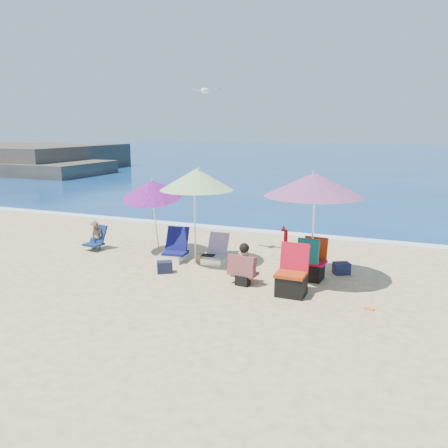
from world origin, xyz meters
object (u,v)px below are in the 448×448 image
at_px(umbrella_turquoise, 314,184).
at_px(umbrella_blue, 152,189).
at_px(person_center, 243,264).
at_px(chair_rainbow, 215,256).
at_px(umbrella_striped, 197,179).
at_px(camp_chair_right, 311,264).
at_px(chair_navy, 174,252).
at_px(person_left, 96,236).
at_px(furled_umbrella, 285,248).
at_px(seagull, 205,91).
at_px(camp_chair_left, 292,280).

height_order(umbrella_turquoise, umbrella_blue, umbrella_turquoise).
bearing_deg(person_center, chair_rainbow, 135.06).
distance_m(umbrella_striped, umbrella_blue, 1.57).
bearing_deg(umbrella_turquoise, camp_chair_right, 102.05).
height_order(chair_navy, person_left, person_left).
height_order(umbrella_striped, umbrella_blue, umbrella_striped).
height_order(furled_umbrella, camp_chair_right, furled_umbrella).
xyz_separation_m(umbrella_striped, person_center, (1.55, -0.97, -1.65)).
bearing_deg(camp_chair_right, umbrella_striped, 176.21).
height_order(umbrella_turquoise, person_left, umbrella_turquoise).
bearing_deg(camp_chair_right, person_left, 176.76).
xyz_separation_m(chair_rainbow, person_center, (1.15, -1.14, 0.24)).
height_order(camp_chair_right, person_left, camp_chair_right).
relative_size(umbrella_turquoise, chair_navy, 3.29).
distance_m(person_left, seagull, 4.89).
relative_size(camp_chair_right, seagull, 1.21).
bearing_deg(umbrella_turquoise, person_left, 176.02).
height_order(umbrella_blue, camp_chair_right, umbrella_blue).
height_order(umbrella_turquoise, seagull, seagull).
bearing_deg(umbrella_blue, camp_chair_right, -7.76).
bearing_deg(camp_chair_left, person_center, 165.89).
bearing_deg(camp_chair_right, furled_umbrella, 174.22).
distance_m(furled_umbrella, chair_rainbow, 1.91).
bearing_deg(umbrella_striped, person_left, 177.26).
xyz_separation_m(umbrella_blue, seagull, (1.31, 0.51, 2.45)).
distance_m(furled_umbrella, person_left, 5.39).
relative_size(furled_umbrella, camp_chair_right, 1.20).
bearing_deg(umbrella_striped, umbrella_blue, 164.86).
distance_m(umbrella_blue, furled_umbrella, 3.91).
relative_size(camp_chair_left, person_left, 1.21).
height_order(chair_rainbow, seagull, seagull).
distance_m(umbrella_turquoise, camp_chair_right, 1.78).
bearing_deg(chair_rainbow, seagull, 127.56).
distance_m(umbrella_striped, camp_chair_left, 3.46).
bearing_deg(umbrella_turquoise, chair_navy, 175.54).
bearing_deg(chair_navy, furled_umbrella, -2.66).
bearing_deg(person_center, umbrella_turquoise, 28.32).
relative_size(umbrella_blue, seagull, 2.66).
bearing_deg(chair_navy, person_center, -23.87).
bearing_deg(umbrella_blue, chair_navy, -25.84).
height_order(camp_chair_left, person_left, camp_chair_left).
xyz_separation_m(chair_navy, chair_rainbow, (1.07, 0.16, -0.02)).
bearing_deg(umbrella_striped, camp_chair_left, -25.13).
distance_m(umbrella_blue, person_left, 2.16).
distance_m(chair_rainbow, person_left, 3.55).
bearing_deg(person_left, chair_rainbow, 0.32).
distance_m(umbrella_striped, chair_navy, 1.98).
distance_m(umbrella_striped, camp_chair_right, 3.34).
distance_m(chair_navy, camp_chair_left, 3.59).
bearing_deg(person_left, furled_umbrella, -2.95).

